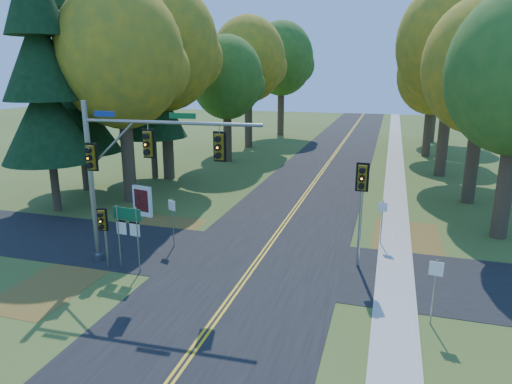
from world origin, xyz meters
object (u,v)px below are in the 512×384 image
(route_sign_cluster, at_px, (128,226))
(info_kiosk, at_px, (142,201))
(traffic_mast, at_px, (130,163))
(east_signal_pole, at_px, (362,189))

(route_sign_cluster, xyz_separation_m, info_kiosk, (-3.52, 7.19, -1.17))
(traffic_mast, relative_size, east_signal_pole, 1.68)
(traffic_mast, relative_size, info_kiosk, 4.32)
(traffic_mast, xyz_separation_m, route_sign_cluster, (0.07, -0.62, -2.66))
(east_signal_pole, distance_m, info_kiosk, 14.08)
(east_signal_pole, bearing_deg, info_kiosk, 164.97)
(traffic_mast, height_order, route_sign_cluster, traffic_mast)
(traffic_mast, bearing_deg, east_signal_pole, 12.62)
(east_signal_pole, bearing_deg, traffic_mast, -163.44)
(traffic_mast, height_order, east_signal_pole, traffic_mast)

